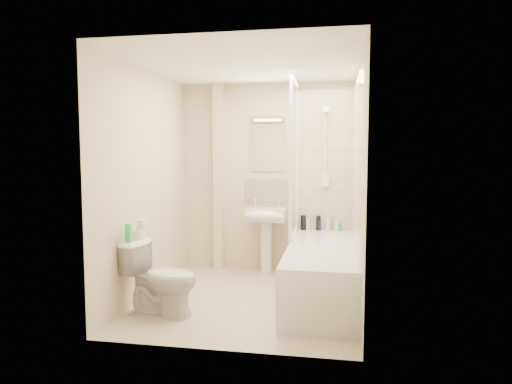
# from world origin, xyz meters

# --- Properties ---
(floor) EXTENTS (2.50, 2.50, 0.00)m
(floor) POSITION_xyz_m (0.00, 0.00, 0.00)
(floor) COLOR beige
(floor) RESTS_ON ground
(wall_back) EXTENTS (2.20, 0.02, 2.40)m
(wall_back) POSITION_xyz_m (0.00, 1.25, 1.20)
(wall_back) COLOR beige
(wall_back) RESTS_ON ground
(wall_left) EXTENTS (0.02, 2.50, 2.40)m
(wall_left) POSITION_xyz_m (-1.10, 0.00, 1.20)
(wall_left) COLOR beige
(wall_left) RESTS_ON ground
(wall_right) EXTENTS (0.02, 2.50, 2.40)m
(wall_right) POSITION_xyz_m (1.10, 0.00, 1.20)
(wall_right) COLOR beige
(wall_right) RESTS_ON ground
(ceiling) EXTENTS (2.20, 2.50, 0.02)m
(ceiling) POSITION_xyz_m (0.00, 0.00, 2.40)
(ceiling) COLOR white
(ceiling) RESTS_ON wall_back
(tile_back) EXTENTS (0.70, 0.01, 1.75)m
(tile_back) POSITION_xyz_m (0.75, 1.24, 1.42)
(tile_back) COLOR beige
(tile_back) RESTS_ON wall_back
(tile_right) EXTENTS (0.01, 2.10, 1.75)m
(tile_right) POSITION_xyz_m (1.09, 0.20, 1.42)
(tile_right) COLOR beige
(tile_right) RESTS_ON wall_right
(pipe_boxing) EXTENTS (0.12, 0.12, 2.40)m
(pipe_boxing) POSITION_xyz_m (-0.62, 1.19, 1.20)
(pipe_boxing) COLOR beige
(pipe_boxing) RESTS_ON ground
(splashback) EXTENTS (0.60, 0.02, 0.30)m
(splashback) POSITION_xyz_m (0.03, 1.24, 1.03)
(splashback) COLOR beige
(splashback) RESTS_ON wall_back
(mirror) EXTENTS (0.46, 0.01, 0.60)m
(mirror) POSITION_xyz_m (0.03, 1.24, 1.58)
(mirror) COLOR white
(mirror) RESTS_ON wall_back
(strip_light) EXTENTS (0.42, 0.07, 0.07)m
(strip_light) POSITION_xyz_m (0.03, 1.22, 1.95)
(strip_light) COLOR silver
(strip_light) RESTS_ON wall_back
(bathtub) EXTENTS (0.70, 2.10, 0.55)m
(bathtub) POSITION_xyz_m (0.75, 0.20, 0.29)
(bathtub) COLOR white
(bathtub) RESTS_ON ground
(shower_screen) EXTENTS (0.04, 0.92, 1.80)m
(shower_screen) POSITION_xyz_m (0.40, 0.80, 1.45)
(shower_screen) COLOR white
(shower_screen) RESTS_ON bathtub
(shower_fixture) EXTENTS (0.10, 0.16, 0.99)m
(shower_fixture) POSITION_xyz_m (0.75, 1.19, 1.55)
(shower_fixture) COLOR white
(shower_fixture) RESTS_ON wall_back
(pedestal_sink) EXTENTS (0.49, 0.46, 0.94)m
(pedestal_sink) POSITION_xyz_m (0.03, 1.01, 0.66)
(pedestal_sink) COLOR white
(pedestal_sink) RESTS_ON ground
(bottle_black_a) EXTENTS (0.07, 0.07, 0.18)m
(bottle_black_a) POSITION_xyz_m (0.48, 1.16, 0.64)
(bottle_black_a) COLOR black
(bottle_black_a) RESTS_ON bathtub
(bottle_white_a) EXTENTS (0.05, 0.05, 0.15)m
(bottle_white_a) POSITION_xyz_m (0.54, 1.16, 0.62)
(bottle_white_a) COLOR silver
(bottle_white_a) RESTS_ON bathtub
(bottle_black_b) EXTENTS (0.06, 0.06, 0.18)m
(bottle_black_b) POSITION_xyz_m (0.67, 1.16, 0.64)
(bottle_black_b) COLOR black
(bottle_black_b) RESTS_ON bathtub
(bottle_blue) EXTENTS (0.05, 0.05, 0.13)m
(bottle_blue) POSITION_xyz_m (0.68, 1.16, 0.62)
(bottle_blue) COLOR navy
(bottle_blue) RESTS_ON bathtub
(bottle_cream) EXTENTS (0.07, 0.07, 0.16)m
(bottle_cream) POSITION_xyz_m (0.80, 1.16, 0.63)
(bottle_cream) COLOR beige
(bottle_cream) RESTS_ON bathtub
(bottle_white_b) EXTENTS (0.05, 0.05, 0.13)m
(bottle_white_b) POSITION_xyz_m (0.90, 1.16, 0.62)
(bottle_white_b) COLOR white
(bottle_white_b) RESTS_ON bathtub
(bottle_green) EXTENTS (0.06, 0.06, 0.09)m
(bottle_green) POSITION_xyz_m (0.93, 1.16, 0.60)
(bottle_green) COLOR green
(bottle_green) RESTS_ON bathtub
(toilet) EXTENTS (0.57, 0.79, 0.70)m
(toilet) POSITION_xyz_m (-0.72, -0.57, 0.35)
(toilet) COLOR white
(toilet) RESTS_ON ground
(toilet_roll_lower) EXTENTS (0.12, 0.12, 0.09)m
(toilet_roll_lower) POSITION_xyz_m (-0.97, -0.51, 0.74)
(toilet_roll_lower) COLOR white
(toilet_roll_lower) RESTS_ON toilet
(toilet_roll_upper) EXTENTS (0.10, 0.10, 0.09)m
(toilet_roll_upper) POSITION_xyz_m (-0.94, -0.48, 0.84)
(toilet_roll_upper) COLOR white
(toilet_roll_upper) RESTS_ON toilet_roll_lower
(green_bottle) EXTENTS (0.06, 0.06, 0.17)m
(green_bottle) POSITION_xyz_m (-1.00, -0.67, 0.78)
(green_bottle) COLOR #27BE5A
(green_bottle) RESTS_ON toilet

